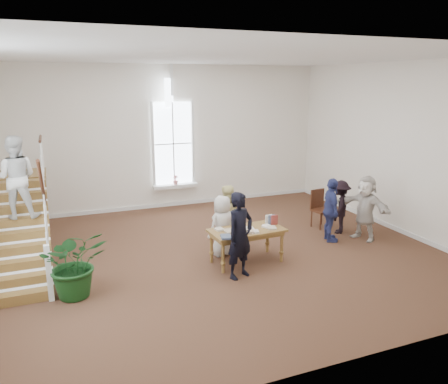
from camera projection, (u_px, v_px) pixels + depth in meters
name	position (u px, v px, depth m)	size (l,w,h in m)	color
ground	(225.00, 253.00, 10.39)	(10.00, 10.00, 0.00)	#4C311D
room_shell	(175.00, 194.00, 14.25)	(10.49, 10.00, 10.00)	white
staircase	(19.00, 197.00, 9.11)	(1.10, 4.10, 2.92)	brown
library_table	(247.00, 233.00, 9.72)	(1.70, 0.95, 0.84)	brown
police_officer	(240.00, 235.00, 8.93)	(0.66, 0.44, 1.82)	black
elderly_woman	(222.00, 226.00, 10.14)	(0.70, 0.46, 1.43)	beige
person_yellow	(226.00, 216.00, 10.69)	(0.75, 0.58, 1.54)	#F0E396
woman_cluster_a	(331.00, 210.00, 11.02)	(0.96, 0.40, 1.64)	navy
woman_cluster_b	(340.00, 207.00, 11.66)	(0.93, 0.53, 1.44)	black
woman_cluster_c	(365.00, 208.00, 11.15)	(1.55, 0.49, 1.68)	silver
floor_plant	(75.00, 263.00, 8.18)	(1.20, 1.04, 1.33)	#133D16
side_chair	(320.00, 206.00, 12.18)	(0.52, 0.52, 1.06)	#33160E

